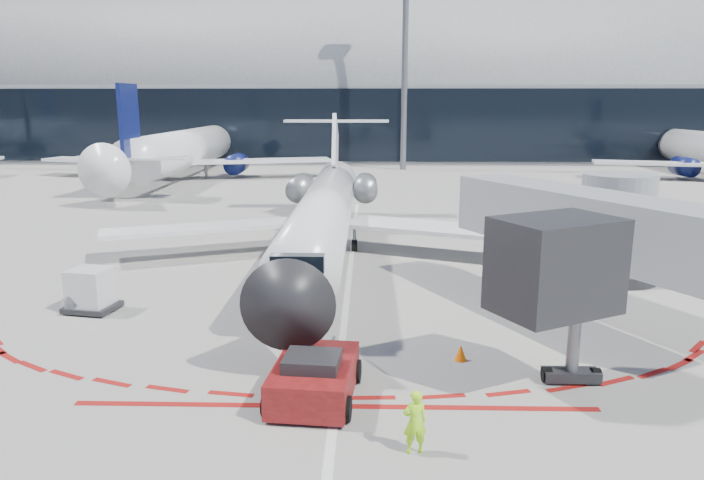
{
  "coord_description": "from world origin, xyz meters",
  "views": [
    {
      "loc": [
        0.85,
        -26.82,
        7.94
      ],
      "look_at": [
        0.16,
        -0.07,
        2.01
      ],
      "focal_mm": 32.0,
      "sensor_mm": 36.0,
      "label": 1
    }
  ],
  "objects_px": {
    "regional_jet": "(325,212)",
    "pushback_tug": "(314,378)",
    "ramp_worker": "(415,422)",
    "uld_container": "(91,290)"
  },
  "relations": [
    {
      "from": "regional_jet",
      "to": "pushback_tug",
      "type": "relative_size",
      "value": 5.32
    },
    {
      "from": "pushback_tug",
      "to": "ramp_worker",
      "type": "relative_size",
      "value": 3.47
    },
    {
      "from": "pushback_tug",
      "to": "ramp_worker",
      "type": "xyz_separation_m",
      "value": [
        2.53,
        -2.65,
        0.17
      ]
    },
    {
      "from": "pushback_tug",
      "to": "ramp_worker",
      "type": "height_order",
      "value": "ramp_worker"
    },
    {
      "from": "pushback_tug",
      "to": "uld_container",
      "type": "relative_size",
      "value": 2.65
    },
    {
      "from": "regional_jet",
      "to": "uld_container",
      "type": "bearing_deg",
      "value": -133.48
    },
    {
      "from": "ramp_worker",
      "to": "pushback_tug",
      "type": "bearing_deg",
      "value": -59.29
    },
    {
      "from": "ramp_worker",
      "to": "uld_container",
      "type": "distance_m",
      "value": 15.25
    },
    {
      "from": "regional_jet",
      "to": "ramp_worker",
      "type": "distance_m",
      "value": 18.97
    },
    {
      "from": "pushback_tug",
      "to": "uld_container",
      "type": "bearing_deg",
      "value": 147.95
    }
  ]
}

